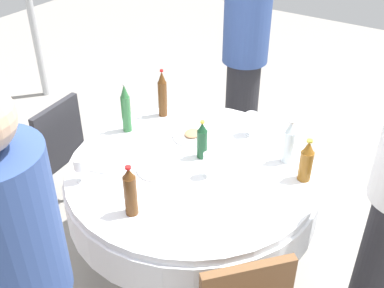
# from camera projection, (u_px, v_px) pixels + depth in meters

# --- Properties ---
(ground_plane) EXTENTS (10.00, 10.00, 0.00)m
(ground_plane) POSITION_uv_depth(u_px,v_px,m) (192.00, 258.00, 3.00)
(ground_plane) COLOR gray
(dining_table) EXTENTS (1.43, 1.43, 0.74)m
(dining_table) POSITION_uv_depth(u_px,v_px,m) (192.00, 186.00, 2.67)
(dining_table) COLOR white
(dining_table) RESTS_ON ground_plane
(bottle_clear_north) EXTENTS (0.06, 0.06, 0.26)m
(bottle_clear_north) POSITION_uv_depth(u_px,v_px,m) (289.00, 143.00, 2.56)
(bottle_clear_north) COLOR silver
(bottle_clear_north) RESTS_ON dining_table
(bottle_brown_right) EXTENTS (0.06, 0.06, 0.32)m
(bottle_brown_right) POSITION_uv_depth(u_px,v_px,m) (162.00, 95.00, 2.98)
(bottle_brown_right) COLOR #593314
(bottle_brown_right) RESTS_ON dining_table
(bottle_dark_green_east) EXTENTS (0.06, 0.06, 0.24)m
(bottle_dark_green_east) POSITION_uv_depth(u_px,v_px,m) (202.00, 140.00, 2.61)
(bottle_dark_green_east) COLOR #194728
(bottle_dark_green_east) RESTS_ON dining_table
(bottle_brown_south) EXTENTS (0.06, 0.06, 0.28)m
(bottle_brown_south) POSITION_uv_depth(u_px,v_px,m) (130.00, 192.00, 2.20)
(bottle_brown_south) COLOR #593314
(bottle_brown_south) RESTS_ON dining_table
(bottle_green_front) EXTENTS (0.06, 0.06, 0.33)m
(bottle_green_front) POSITION_uv_depth(u_px,v_px,m) (126.00, 109.00, 2.82)
(bottle_green_front) COLOR #2D6B38
(bottle_green_front) RESTS_ON dining_table
(bottle_amber_far) EXTENTS (0.07, 0.07, 0.25)m
(bottle_amber_far) POSITION_uv_depth(u_px,v_px,m) (306.00, 161.00, 2.43)
(bottle_amber_far) COLOR #8C5619
(bottle_amber_far) RESTS_ON dining_table
(wine_glass_south) EXTENTS (0.07, 0.07, 0.14)m
(wine_glass_south) POSITION_uv_depth(u_px,v_px,m) (80.00, 165.00, 2.42)
(wine_glass_south) COLOR white
(wine_glass_south) RESTS_ON dining_table
(wine_glass_front) EXTENTS (0.08, 0.08, 0.15)m
(wine_glass_front) POSITION_uv_depth(u_px,v_px,m) (252.00, 119.00, 2.80)
(wine_glass_front) COLOR white
(wine_glass_front) RESTS_ON dining_table
(wine_glass_far) EXTENTS (0.06, 0.06, 0.15)m
(wine_glass_far) POSITION_uv_depth(u_px,v_px,m) (209.00, 160.00, 2.46)
(wine_glass_far) COLOR white
(wine_glass_far) RESTS_ON dining_table
(plate_rear) EXTENTS (0.24, 0.24, 0.04)m
(plate_rear) POSITION_uv_depth(u_px,v_px,m) (193.00, 135.00, 2.83)
(plate_rear) COLOR white
(plate_rear) RESTS_ON dining_table
(plate_near) EXTENTS (0.21, 0.21, 0.02)m
(plate_near) POSITION_uv_depth(u_px,v_px,m) (156.00, 170.00, 2.55)
(plate_near) COLOR white
(plate_near) RESTS_ON dining_table
(spoon_right) EXTENTS (0.17, 0.08, 0.00)m
(spoon_right) POSITION_uv_depth(u_px,v_px,m) (232.00, 204.00, 2.32)
(spoon_right) COLOR silver
(spoon_right) RESTS_ON dining_table
(knife_east) EXTENTS (0.11, 0.16, 0.00)m
(knife_east) POSITION_uv_depth(u_px,v_px,m) (233.00, 151.00, 2.71)
(knife_east) COLOR silver
(knife_east) RESTS_ON dining_table
(folded_napkin) EXTENTS (0.20, 0.20, 0.02)m
(folded_napkin) POSITION_uv_depth(u_px,v_px,m) (98.00, 162.00, 2.60)
(folded_napkin) COLOR white
(folded_napkin) RESTS_ON dining_table
(person_north) EXTENTS (0.34, 0.34, 1.74)m
(person_north) POSITION_uv_depth(u_px,v_px,m) (26.00, 287.00, 1.68)
(person_north) COLOR #4C3F33
(person_north) RESTS_ON ground_plane
(person_right) EXTENTS (0.34, 0.34, 1.64)m
(person_right) POSITION_uv_depth(u_px,v_px,m) (245.00, 61.00, 3.50)
(person_right) COLOR #26262B
(person_right) RESTS_ON ground_plane
(chair_inner) EXTENTS (0.44, 0.44, 0.87)m
(chair_inner) POSITION_uv_depth(u_px,v_px,m) (51.00, 148.00, 3.13)
(chair_inner) COLOR #2D2D33
(chair_inner) RESTS_ON ground_plane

